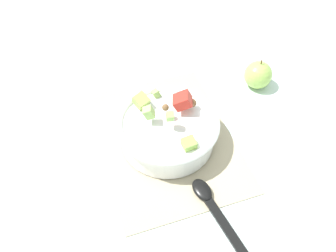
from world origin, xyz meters
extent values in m
plane|color=silver|center=(0.00, 0.00, 0.00)|extent=(2.40, 2.40, 0.00)
cube|color=tan|center=(0.00, 0.00, 0.00)|extent=(0.42, 0.31, 0.01)
cylinder|color=white|center=(-0.01, 0.00, 0.04)|extent=(0.22, 0.22, 0.06)
torus|color=white|center=(-0.01, 0.00, 0.07)|extent=(0.24, 0.24, 0.02)
cube|color=#9EC656|center=(0.06, 0.04, 0.09)|extent=(0.05, 0.04, 0.03)
cube|color=red|center=(0.02, -0.04, 0.10)|extent=(0.05, 0.06, 0.04)
cube|color=#93C160|center=(-0.02, 0.00, 0.11)|extent=(0.02, 0.02, 0.02)
sphere|color=brown|center=(0.02, -0.07, 0.09)|extent=(0.03, 0.03, 0.03)
sphere|color=brown|center=(0.01, 0.00, 0.10)|extent=(0.02, 0.02, 0.02)
cube|color=#93C160|center=(0.08, 0.00, 0.08)|extent=(0.02, 0.02, 0.03)
cube|color=#A3CC6B|center=(0.01, 0.04, 0.10)|extent=(0.03, 0.03, 0.03)
cube|color=#8CB74C|center=(-0.09, -0.02, 0.08)|extent=(0.03, 0.03, 0.02)
ellipsoid|color=black|center=(-0.16, -0.03, 0.01)|extent=(0.06, 0.04, 0.01)
cube|color=black|center=(-0.26, -0.04, 0.01)|extent=(0.16, 0.04, 0.01)
sphere|color=#9EC656|center=(0.11, -0.30, 0.04)|extent=(0.08, 0.08, 0.08)
cylinder|color=brown|center=(0.11, -0.30, 0.08)|extent=(0.00, 0.00, 0.01)
camera|label=1|loc=(-0.49, 0.16, 0.64)|focal=35.97mm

